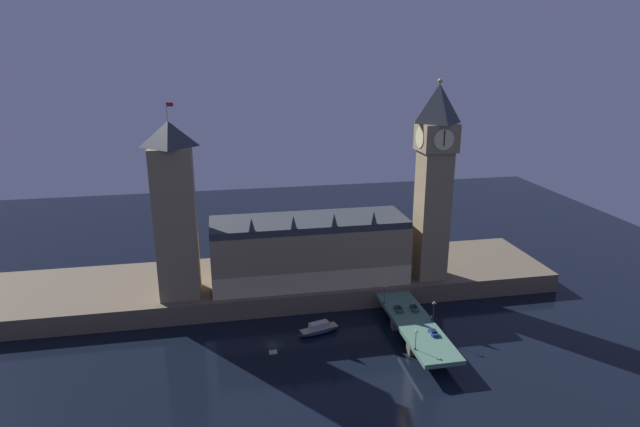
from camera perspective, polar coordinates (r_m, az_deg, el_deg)
name	(u,v)px	position (r m, az deg, el deg)	size (l,w,h in m)	color
ground_plane	(273,345)	(171.49, -5.05, -13.79)	(400.00, 400.00, 0.00)	black
embankment	(262,283)	(204.45, -6.24, -7.42)	(220.00, 42.00, 6.95)	brown
parliament_hall	(309,250)	(194.29, -1.16, -3.86)	(70.07, 23.55, 27.77)	#8E7A56
clock_tower	(434,177)	(193.80, 12.08, 3.84)	(12.74, 12.85, 71.73)	#8E7A56
victoria_tower	(175,211)	(182.89, -15.21, 0.25)	(13.55, 13.55, 65.45)	#8E7A56
bridge	(416,327)	(174.46, 10.15, -11.84)	(12.12, 46.00, 5.68)	#4C7560
car_northbound_lead	(399,309)	(179.90, 8.38, -10.04)	(2.11, 4.24, 1.51)	#235633
car_southbound_lead	(433,332)	(168.22, 12.00, -12.30)	(2.07, 3.99, 1.36)	navy
car_southbound_trail	(414,308)	(181.40, 10.02, -9.89)	(1.98, 4.21, 1.44)	#235633
pedestrian_mid_walk	(431,318)	(175.64, 11.79, -10.87)	(0.38, 0.38, 1.69)	black
street_lamp_near	(416,337)	(158.06, 10.19, -12.88)	(1.34, 0.60, 6.17)	#2D3333
street_lamp_mid	(434,309)	(173.82, 12.05, -9.93)	(1.34, 0.60, 6.86)	#2D3333
street_lamp_far	(385,292)	(182.43, 6.90, -8.33)	(1.34, 0.60, 6.85)	#2D3333
boat_upstream	(319,329)	(176.38, -0.11, -12.25)	(14.73, 7.73, 3.89)	#1E2842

